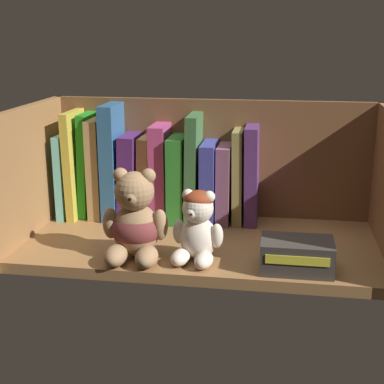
{
  "coord_description": "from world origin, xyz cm",
  "views": [
    {
      "loc": [
        14.1,
        -99.19,
        40.48
      ],
      "look_at": [
        -1.73,
        0.0,
        11.48
      ],
      "focal_mm": 52.88,
      "sensor_mm": 36.0,
      "label": 1
    }
  ],
  "objects": [
    {
      "name": "book_0",
      "position": [
        -30.39,
        13.1,
        10.82
      ],
      "size": [
        1.62,
        14.67,
        17.64
      ],
      "primitive_type": "cube",
      "color": "#69C6BB",
      "rests_on": "shelf_board"
    },
    {
      "name": "book_7",
      "position": [
        -10.22,
        13.1,
        11.94
      ],
      "size": [
        3.37,
        11.51,
        19.9
      ],
      "primitive_type": "cube",
      "rotation": [
        0.0,
        -0.01,
        0.0
      ],
      "color": "#AE3C73",
      "rests_on": "shelf_board"
    },
    {
      "name": "book_8",
      "position": [
        -6.49,
        13.1,
        10.83
      ],
      "size": [
        3.32,
        13.12,
        17.67
      ],
      "primitive_type": "cube",
      "color": "#2B7F2A",
      "rests_on": "shelf_board"
    },
    {
      "name": "teddy_bear_smaller",
      "position": [
        0.69,
        -9.23,
        7.89
      ],
      "size": [
        9.2,
        9.53,
        12.42
      ],
      "color": "beige",
      "rests_on": "shelf_board"
    },
    {
      "name": "book_3",
      "position": [
        -23.52,
        13.1,
        12.39
      ],
      "size": [
        2.63,
        12.16,
        20.79
      ],
      "primitive_type": "cube",
      "color": "#A88755",
      "rests_on": "shelf_board"
    },
    {
      "name": "shelf_side_panel_left",
      "position": [
        -33.5,
        0.0,
        13.32
      ],
      "size": [
        1.6,
        34.34,
        26.65
      ],
      "primitive_type": "cube",
      "color": "olive",
      "rests_on": "ground"
    },
    {
      "name": "book_12",
      "position": [
        5.84,
        13.1,
        11.6
      ],
      "size": [
        2.35,
        9.71,
        19.23
      ],
      "primitive_type": "cube",
      "rotation": [
        0.0,
        -0.02,
        0.0
      ],
      "color": "olive",
      "rests_on": "shelf_board"
    },
    {
      "name": "book_1",
      "position": [
        -28.26,
        13.1,
        13.18
      ],
      "size": [
        2.06,
        14.94,
        22.38
      ],
      "primitive_type": "cube",
      "rotation": [
        0.0,
        -0.02,
        0.0
      ],
      "color": "gold",
      "rests_on": "shelf_board"
    },
    {
      "name": "book_13",
      "position": [
        8.57,
        13.1,
        12.01
      ],
      "size": [
        2.96,
        10.33,
        20.07
      ],
      "primitive_type": "cube",
      "rotation": [
        0.0,
        -0.02,
        0.0
      ],
      "color": "#522B64",
      "rests_on": "shelf_board"
    },
    {
      "name": "book_4",
      "position": [
        -20.26,
        13.1,
        13.94
      ],
      "size": [
        2.98,
        13.35,
        23.89
      ],
      "primitive_type": "cube",
      "color": "#2A5B87",
      "rests_on": "shelf_board"
    },
    {
      "name": "teddy_bear_larger",
      "position": [
        -10.18,
        -9.61,
        8.24
      ],
      "size": [
        11.6,
        12.14,
        15.87
      ],
      "color": "#93704C",
      "rests_on": "shelf_board"
    },
    {
      "name": "book_9",
      "position": [
        -3.23,
        13.1,
        13.12
      ],
      "size": [
        2.62,
        13.63,
        22.26
      ],
      "primitive_type": "cube",
      "rotation": [
        0.0,
        0.02,
        0.0
      ],
      "color": "#366235",
      "rests_on": "shelf_board"
    },
    {
      "name": "book_6",
      "position": [
        -13.45,
        13.1,
        10.61
      ],
      "size": [
        2.81,
        9.45,
        17.28
      ],
      "primitive_type": "cube",
      "rotation": [
        0.0,
        0.03,
        0.0
      ],
      "color": "tan",
      "rests_on": "shelf_board"
    },
    {
      "name": "shelf_back_panel",
      "position": [
        0.0,
        16.57,
        13.32
      ],
      "size": [
        67.8,
        1.2,
        26.65
      ],
      "primitive_type": "cube",
      "color": "brown",
      "rests_on": "ground"
    },
    {
      "name": "book_2",
      "position": [
        -26.13,
        13.1,
        12.92
      ],
      "size": [
        2.26,
        10.4,
        21.87
      ],
      "primitive_type": "cube",
      "rotation": [
        0.0,
        0.03,
        0.0
      ],
      "color": "#1E841C",
      "rests_on": "shelf_board"
    },
    {
      "name": "book_10",
      "position": [
        -0.19,
        13.1,
        10.31
      ],
      "size": [
        2.89,
        13.75,
        16.62
      ],
      "primitive_type": "cube",
      "color": "#383C96",
      "rests_on": "shelf_board"
    },
    {
      "name": "small_product_box",
      "position": [
        17.52,
        -10.97,
        4.62
      ],
      "size": [
        11.88,
        7.88,
        5.24
      ],
      "color": "#38332D",
      "rests_on": "shelf_board"
    },
    {
      "name": "book_5",
      "position": [
        -16.69,
        13.1,
        10.87
      ],
      "size": [
        3.92,
        12.4,
        17.85
      ],
      "primitive_type": "cube",
      "rotation": [
        0.0,
        0.04,
        0.0
      ],
      "color": "#471F5A",
      "rests_on": "shelf_board"
    },
    {
      "name": "shelf_board",
      "position": [
        0.0,
        0.0,
        1.0
      ],
      "size": [
        65.4,
        31.94,
        2.0
      ],
      "primitive_type": "cube",
      "color": "olive",
      "rests_on": "ground"
    },
    {
      "name": "book_11",
      "position": [
        3.05,
        13.1,
        10.05
      ],
      "size": [
        2.69,
        11.68,
        16.11
      ],
      "primitive_type": "cube",
      "rotation": [
        0.0,
        0.0,
        0.0
      ],
      "color": "#7F4B64",
      "rests_on": "shelf_board"
    }
  ]
}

